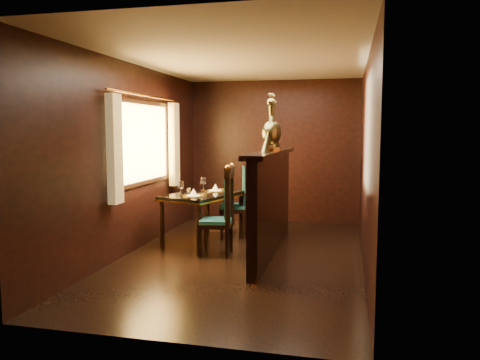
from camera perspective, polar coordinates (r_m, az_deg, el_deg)
The scene contains 8 objects.
ground at distance 6.09m, azimuth 0.30°, elevation -9.38°, with size 5.00×5.00×0.00m, color black.
room_shell at distance 5.91m, azimuth -0.46°, elevation 5.69°, with size 3.04×5.04×2.52m.
partition at distance 6.17m, azimuth 3.83°, elevation -2.41°, with size 0.26×2.70×1.36m.
dining_table at distance 6.69m, azimuth -4.52°, elevation -2.22°, with size 1.08×1.40×0.93m.
chair_left at distance 6.08m, azimuth -1.92°, elevation -3.41°, with size 0.47×0.49×1.19m.
chair_right at distance 7.12m, azimuth 0.15°, elevation -1.75°, with size 0.55×0.57×1.26m.
peacock_left at distance 5.97m, azimuth 3.73°, elevation 7.01°, with size 0.23×0.61×0.72m, color #16442B, non-canonical shape.
peacock_right at distance 6.18m, azimuth 4.05°, elevation 7.02°, with size 0.23×0.61×0.73m, color #16442B, non-canonical shape.
Camera 1 is at (1.30, -5.72, 1.61)m, focal length 35.00 mm.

